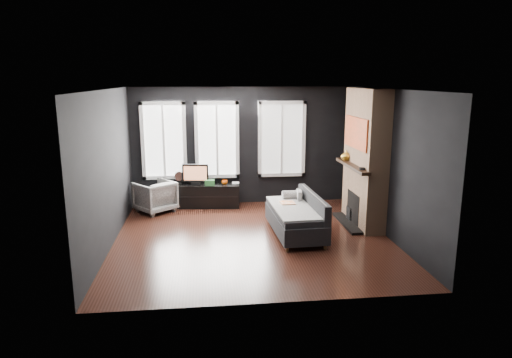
{
  "coord_description": "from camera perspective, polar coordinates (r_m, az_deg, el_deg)",
  "views": [
    {
      "loc": [
        -0.85,
        -7.93,
        2.89
      ],
      "look_at": [
        0.1,
        0.3,
        1.05
      ],
      "focal_mm": 32.0,
      "sensor_mm": 36.0,
      "label": 1
    }
  ],
  "objects": [
    {
      "name": "media_console",
      "position": [
        10.51,
        -6.28,
        -2.04
      ],
      "size": [
        1.56,
        0.62,
        0.52
      ],
      "primitive_type": null,
      "rotation": [
        0.0,
        0.0,
        -0.1
      ],
      "color": "black",
      "rests_on": "floor"
    },
    {
      "name": "fireplace",
      "position": [
        9.22,
        13.5,
        2.56
      ],
      "size": [
        0.7,
        1.62,
        2.7
      ],
      "primitive_type": null,
      "color": "#93724C",
      "rests_on": "floor"
    },
    {
      "name": "armchair",
      "position": [
        10.26,
        -12.54,
        -1.96
      ],
      "size": [
        1.01,
        1.0,
        0.76
      ],
      "primitive_type": "imported",
      "rotation": [
        0.0,
        0.0,
        -2.45
      ],
      "color": "white",
      "rests_on": "floor"
    },
    {
      "name": "mantel_clock",
      "position": [
        8.65,
        13.14,
        1.25
      ],
      "size": [
        0.12,
        0.12,
        0.04
      ],
      "primitive_type": "cylinder",
      "rotation": [
        0.0,
        0.0,
        -0.06
      ],
      "color": "black",
      "rests_on": "fireplace"
    },
    {
      "name": "desk_fan",
      "position": [
        10.5,
        -9.59,
        0.18
      ],
      "size": [
        0.25,
        0.25,
        0.31
      ],
      "primitive_type": null,
      "rotation": [
        0.0,
        0.0,
        0.2
      ],
      "color": "gray",
      "rests_on": "media_console"
    },
    {
      "name": "stripe_pillow",
      "position": [
        9.06,
        5.4,
        -2.42
      ],
      "size": [
        0.11,
        0.33,
        0.32
      ],
      "primitive_type": "cube",
      "rotation": [
        0.0,
        0.0,
        -0.1
      ],
      "color": "gray",
      "rests_on": "sofa"
    },
    {
      "name": "monitor",
      "position": [
        10.37,
        -7.58,
        0.74
      ],
      "size": [
        0.61,
        0.21,
        0.54
      ],
      "primitive_type": null,
      "rotation": [
        0.0,
        0.0,
        -0.13
      ],
      "color": "black",
      "rests_on": "media_console"
    },
    {
      "name": "mantel_vase",
      "position": [
        9.57,
        11.18,
        2.91
      ],
      "size": [
        0.25,
        0.25,
        0.21
      ],
      "primitive_type": "imported",
      "rotation": [
        0.0,
        0.0,
        0.22
      ],
      "color": "gold",
      "rests_on": "fireplace"
    },
    {
      "name": "sofa",
      "position": [
        8.58,
        4.94,
        -4.47
      ],
      "size": [
        0.98,
        1.85,
        0.78
      ],
      "primitive_type": null,
      "rotation": [
        0.0,
        0.0,
        0.04
      ],
      "color": "#252528",
      "rests_on": "floor"
    },
    {
      "name": "wall_back",
      "position": [
        10.58,
        -1.9,
        4.14
      ],
      "size": [
        5.0,
        0.02,
        2.7
      ],
      "primitive_type": "cube",
      "color": "black",
      "rests_on": "ground"
    },
    {
      "name": "storage_box",
      "position": [
        10.35,
        -5.82,
        -0.43
      ],
      "size": [
        0.22,
        0.14,
        0.12
      ],
      "primitive_type": "cube",
      "rotation": [
        0.0,
        0.0,
        0.03
      ],
      "color": "#317236",
      "rests_on": "media_console"
    },
    {
      "name": "mug",
      "position": [
        10.36,
        -3.95,
        -0.34
      ],
      "size": [
        0.15,
        0.13,
        0.13
      ],
      "primitive_type": "imported",
      "rotation": [
        0.0,
        0.0,
        -0.26
      ],
      "color": "#FA600A",
      "rests_on": "media_console"
    },
    {
      "name": "ceiling",
      "position": [
        7.98,
        -0.48,
        11.15
      ],
      "size": [
        5.0,
        5.0,
        0.0
      ],
      "primitive_type": "plane",
      "color": "white",
      "rests_on": "ground"
    },
    {
      "name": "wall_right",
      "position": [
        8.75,
        16.06,
        1.88
      ],
      "size": [
        0.02,
        5.0,
        2.7
      ],
      "primitive_type": "cube",
      "color": "black",
      "rests_on": "ground"
    },
    {
      "name": "floor",
      "position": [
        8.48,
        -0.44,
        -7.4
      ],
      "size": [
        5.0,
        5.0,
        0.0
      ],
      "primitive_type": "plane",
      "color": "black",
      "rests_on": "ground"
    },
    {
      "name": "wall_left",
      "position": [
        8.25,
        -18.0,
        1.14
      ],
      "size": [
        0.02,
        5.0,
        2.7
      ],
      "primitive_type": "cube",
      "color": "black",
      "rests_on": "ground"
    },
    {
      "name": "windows",
      "position": [
        10.41,
        -4.43,
        9.67
      ],
      "size": [
        4.0,
        0.16,
        1.76
      ],
      "primitive_type": null,
      "color": "white",
      "rests_on": "wall_back"
    },
    {
      "name": "book",
      "position": [
        10.46,
        -3.0,
        0.03
      ],
      "size": [
        0.16,
        0.03,
        0.22
      ],
      "primitive_type": "imported",
      "rotation": [
        0.0,
        0.0,
        -0.1
      ],
      "color": "#B5A28D",
      "rests_on": "media_console"
    }
  ]
}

